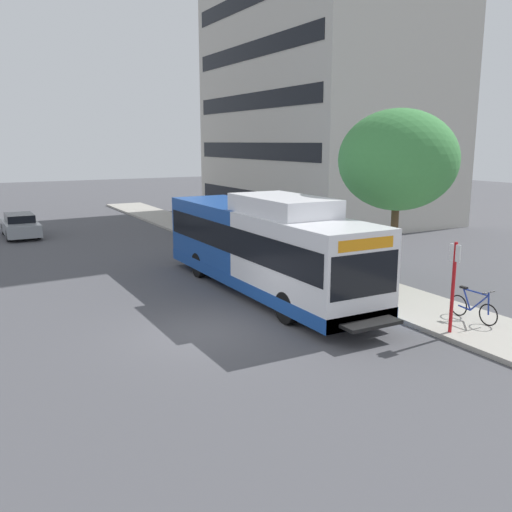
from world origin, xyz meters
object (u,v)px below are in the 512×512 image
transit_bus (263,247)px  street_tree_near_stop (398,160)px  parked_car_far_lane (20,225)px  bicycle_parked (473,307)px  bus_stop_sign_pole (453,281)px

transit_bus → street_tree_near_stop: bearing=-23.0°
transit_bus → parked_car_far_lane: size_ratio=2.72×
street_tree_near_stop → parked_car_far_lane: size_ratio=1.44×
transit_bus → bicycle_parked: size_ratio=6.96×
bicycle_parked → street_tree_near_stop: bearing=79.6°
transit_bus → street_tree_near_stop: street_tree_near_stop is taller
bus_stop_sign_pole → bicycle_parked: bus_stop_sign_pole is taller
transit_bus → street_tree_near_stop: size_ratio=1.89×
street_tree_near_stop → transit_bus: bearing=157.0°
parked_car_far_lane → transit_bus: bearing=-69.9°
transit_bus → bus_stop_sign_pole: (2.30, -6.75, -0.05)m
bus_stop_sign_pole → bicycle_parked: bearing=16.1°
parked_car_far_lane → bus_stop_sign_pole: bearing=-70.2°
bicycle_parked → parked_car_far_lane: (-10.10, 23.77, 0.10)m
transit_bus → parked_car_far_lane: (-6.39, 17.43, -1.04)m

